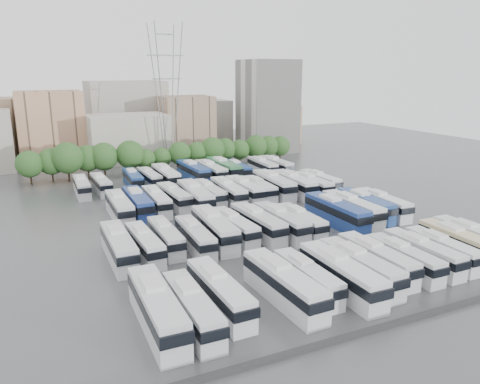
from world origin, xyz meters
name	(u,v)px	position (x,y,z in m)	size (l,w,h in m)	color
ground	(250,223)	(0.00, 0.00, 0.00)	(220.00, 220.00, 0.00)	#424447
parapet	(404,321)	(0.00, -33.00, 0.25)	(56.00, 0.50, 0.50)	#2D2D30
tree_line	(160,154)	(-2.47, 42.05, 4.41)	(65.37, 7.81, 8.48)	black
city_buildings	(114,126)	(-7.46, 71.86, 7.87)	(102.00, 35.00, 20.00)	#9E998E
apartment_tower	(267,106)	(34.00, 58.00, 13.00)	(14.00, 14.00, 26.00)	silver
electricity_pylon	(167,89)	(2.00, 50.00, 18.66)	(9.00, 6.91, 33.83)	slate
bus_r0_s0	(157,308)	(-21.38, -24.05, 2.04)	(3.18, 13.29, 4.15)	silver
bus_r0_s1	(192,308)	(-18.32, -25.00, 1.81)	(2.68, 11.75, 3.68)	silver
bus_r0_s2	(219,292)	(-14.79, -23.14, 1.85)	(2.86, 12.04, 3.76)	silver
bus_r0_s4	(283,284)	(-8.27, -24.50, 1.98)	(3.22, 12.92, 4.03)	silver
bus_r0_s5	(307,277)	(-4.86, -23.63, 1.69)	(2.50, 11.02, 3.45)	silver
bus_r0_s6	(341,274)	(-1.50, -25.08, 1.98)	(3.00, 12.90, 4.03)	silver
bus_r0_s7	(359,267)	(1.67, -24.20, 1.89)	(2.84, 12.31, 3.85)	silver
bus_r0_s8	(376,259)	(5.01, -23.12, 1.83)	(2.65, 11.90, 3.73)	silver
bus_r0_s9	(404,258)	(8.34, -24.03, 1.70)	(2.50, 11.06, 3.46)	silver
bus_r0_s10	(423,253)	(11.56, -23.80, 1.75)	(2.65, 11.40, 3.56)	silver
bus_r0_s11	(442,249)	(14.77, -23.87, 1.68)	(2.73, 10.99, 3.43)	silver
bus_r0_s12	(459,243)	(18.17, -23.34, 1.84)	(3.07, 12.03, 3.75)	beige
bus_r0_s13	(473,238)	(21.19, -23.05, 1.83)	(2.84, 11.96, 3.74)	silver
bus_r1_s0	(119,246)	(-21.47, -6.49, 1.92)	(2.85, 12.52, 3.92)	silver
bus_r1_s1	(145,244)	(-18.24, -6.53, 1.72)	(2.80, 11.27, 3.51)	silver
bus_r1_s2	(166,237)	(-15.05, -5.03, 1.70)	(2.57, 11.06, 3.46)	silver
bus_r1_s3	(195,237)	(-11.57, -6.93, 1.75)	(2.89, 11.47, 3.57)	silver
bus_r1_s4	(214,228)	(-8.23, -5.50, 2.02)	(3.54, 13.27, 4.12)	silver
bus_r1_s5	(234,227)	(-5.19, -5.34, 1.77)	(2.95, 11.60, 3.61)	silver
bus_r1_s6	(258,223)	(-1.62, -5.69, 1.92)	(3.22, 12.56, 3.91)	silver
bus_r1_s7	(281,222)	(1.71, -6.56, 1.89)	(3.01, 12.31, 3.84)	silver
bus_r1_s8	(301,221)	(4.78, -7.04, 1.71)	(2.59, 11.16, 3.49)	silver
bus_r1_s10	(336,212)	(11.51, -6.48, 2.07)	(3.02, 13.45, 4.21)	navy
bus_r1_s11	(352,209)	(15.01, -5.90, 2.00)	(2.95, 13.00, 4.07)	silver
bus_r1_s12	(365,205)	(18.34, -4.93, 1.92)	(3.32, 12.61, 3.92)	navy
bus_r1_s13	(383,204)	(21.60, -5.38, 1.82)	(3.10, 11.94, 3.72)	silver
bus_r2_s1	(120,207)	(-18.01, 10.85, 1.92)	(2.91, 12.51, 3.91)	silver
bus_r2_s2	(138,203)	(-14.91, 11.68, 1.97)	(2.98, 12.80, 4.00)	navy
bus_r2_s3	(156,201)	(-11.59, 12.24, 1.82)	(2.86, 11.86, 3.70)	silver
bus_r2_s4	(174,197)	(-8.20, 13.22, 1.84)	(3.12, 12.06, 3.75)	silver
bus_r2_s5	(195,196)	(-5.04, 11.26, 2.08)	(3.60, 13.64, 4.24)	silver
bus_r2_s6	(209,193)	(-1.72, 13.39, 1.80)	(2.68, 11.72, 3.67)	silver
bus_r2_s7	(228,192)	(1.70, 12.38, 1.92)	(3.36, 12.60, 3.92)	silver
bus_r2_s8	(245,190)	(4.98, 12.48, 1.90)	(2.73, 12.32, 3.86)	white
bus_r2_s9	(260,189)	(8.16, 12.67, 1.74)	(3.03, 11.38, 3.54)	silver
bus_r2_s10	(274,185)	(11.37, 13.03, 2.10)	(3.65, 13.74, 4.27)	silver
bus_r2_s11	(293,184)	(15.00, 11.80, 2.06)	(3.22, 13.45, 4.20)	silver
bus_r2_s12	(311,185)	(18.25, 10.63, 1.85)	(2.80, 12.07, 3.78)	silver
bus_r2_s13	(320,181)	(21.71, 12.78, 1.76)	(2.66, 11.47, 3.59)	silver
bus_r3_s0	(82,186)	(-21.67, 28.67, 1.70)	(2.64, 11.06, 3.45)	silver
bus_r3_s1	(101,184)	(-18.06, 29.08, 1.67)	(2.83, 10.93, 3.40)	silver
bus_r3_s3	(133,179)	(-11.53, 30.31, 1.73)	(2.83, 11.34, 3.53)	navy
bus_r3_s4	(149,178)	(-8.19, 30.23, 1.69)	(2.83, 11.06, 3.44)	silver
bus_r3_s5	(166,176)	(-5.01, 29.26, 1.98)	(2.84, 12.88, 4.04)	silver
bus_r3_s7	(193,172)	(1.48, 30.59, 2.03)	(3.46, 13.31, 4.14)	navy
bus_r3_s8	(211,171)	(4.99, 29.48, 2.00)	(3.00, 13.04, 4.08)	silver
bus_r3_s9	(223,169)	(8.38, 30.46, 2.11)	(3.37, 13.77, 4.30)	#307144
bus_r3_s10	(237,170)	(11.53, 29.95, 1.76)	(2.65, 11.44, 3.58)	navy
bus_r3_s12	(262,166)	(18.02, 30.30, 1.82)	(3.12, 11.91, 3.70)	silver
bus_r3_s13	(276,165)	(21.30, 30.02, 1.84)	(3.12, 12.02, 3.74)	silver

